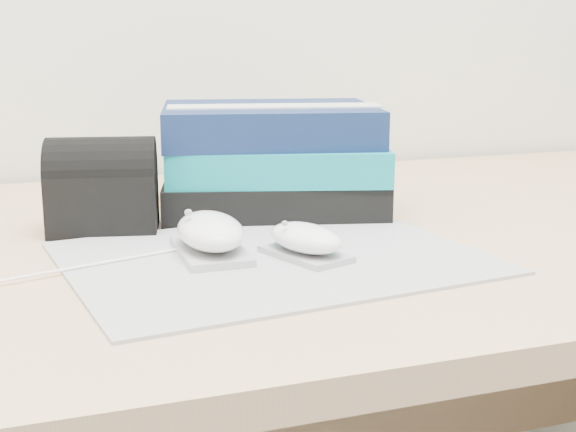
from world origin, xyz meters
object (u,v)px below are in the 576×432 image
object	(u,v)px
desk	(291,389)
mouse_rear	(210,235)
mouse_front	(306,241)
book_stack	(273,158)
pouch	(103,186)

from	to	relation	value
desk	mouse_rear	size ratio (longest dim) A/B	13.57
mouse_rear	mouse_front	distance (m)	0.10
mouse_front	book_stack	size ratio (longest dim) A/B	0.33
book_stack	mouse_rear	bearing A→B (deg)	-123.63
mouse_rear	book_stack	distance (m)	0.24
book_stack	pouch	world-z (taller)	book_stack
mouse_rear	book_stack	xyz separation A→B (m)	(0.13, 0.20, 0.04)
desk	pouch	bearing A→B (deg)	-178.43
pouch	desk	bearing A→B (deg)	1.57
mouse_rear	mouse_front	size ratio (longest dim) A/B	1.12
mouse_front	pouch	bearing A→B (deg)	132.40
mouse_front	book_stack	xyz separation A→B (m)	(0.05, 0.24, 0.05)
mouse_rear	pouch	bearing A→B (deg)	120.03
mouse_rear	mouse_front	world-z (taller)	mouse_rear
desk	book_stack	world-z (taller)	book_stack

